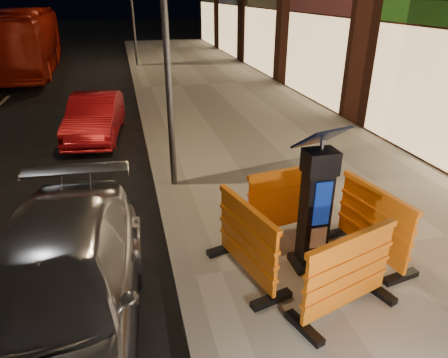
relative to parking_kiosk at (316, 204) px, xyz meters
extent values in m
plane|color=black|center=(-1.78, 0.14, -1.13)|extent=(120.00, 120.00, 0.00)
cube|color=gray|center=(1.22, 0.14, -1.06)|extent=(6.00, 60.00, 0.15)
cube|color=slate|center=(-1.78, 0.14, -1.06)|extent=(0.30, 60.00, 0.15)
cube|color=black|center=(0.00, 0.00, 0.00)|extent=(0.74, 0.74, 1.96)
cube|color=orange|center=(0.00, -0.95, -0.43)|extent=(1.51, 0.97, 1.10)
cube|color=orange|center=(0.00, 0.95, -0.43)|extent=(1.48, 0.80, 1.10)
cube|color=orange|center=(-0.95, 0.00, -0.43)|extent=(0.91, 1.51, 1.10)
cube|color=orange|center=(0.95, 0.00, -0.43)|extent=(0.82, 1.49, 1.10)
imported|color=#B6B6BB|center=(-3.32, -0.46, -1.13)|extent=(2.18, 4.75, 1.35)
imported|color=maroon|center=(-3.19, 7.01, -1.13)|extent=(1.63, 3.67, 1.17)
imported|color=#961408|center=(-6.89, 18.23, -1.13)|extent=(3.02, 10.87, 3.00)
cylinder|color=#3F3F44|center=(-1.53, 3.14, 2.02)|extent=(0.12, 0.12, 6.00)
cylinder|color=#3F3F44|center=(-1.53, 18.14, 2.02)|extent=(0.12, 0.12, 6.00)
camera|label=1|loc=(-2.32, -4.25, 2.58)|focal=32.00mm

